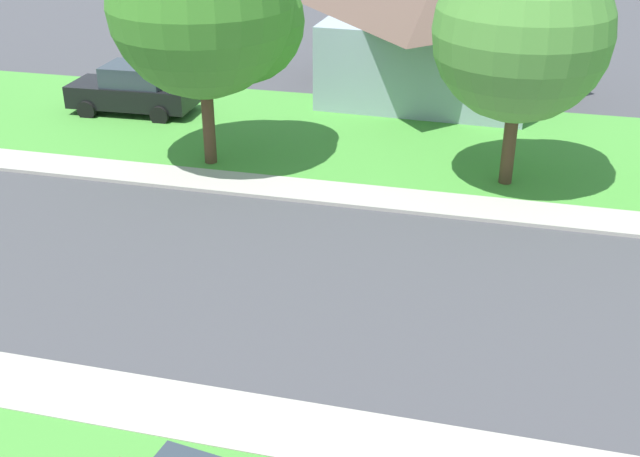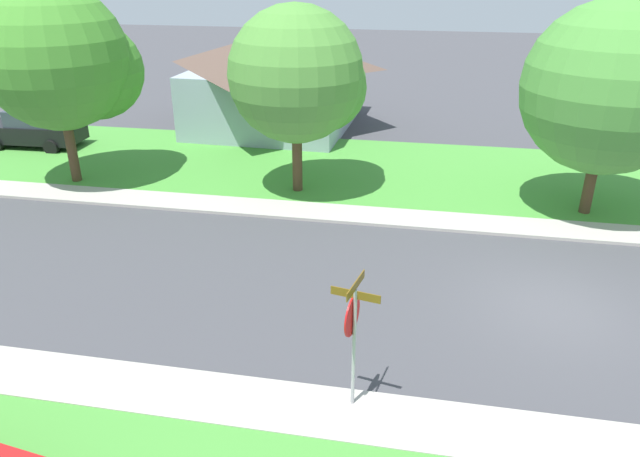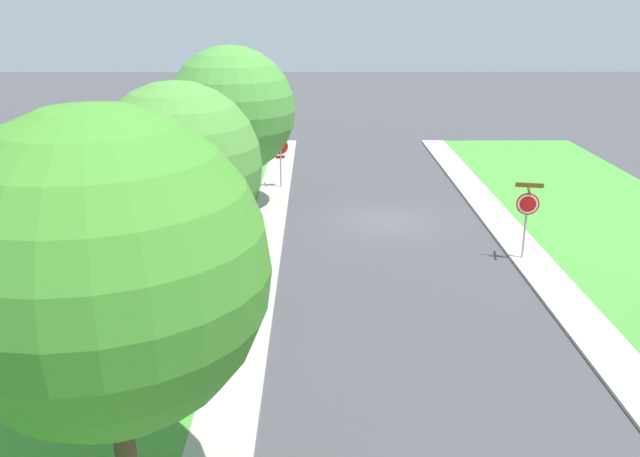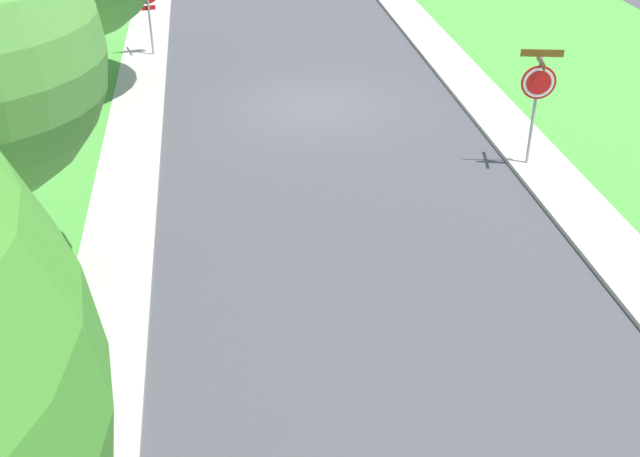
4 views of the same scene
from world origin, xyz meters
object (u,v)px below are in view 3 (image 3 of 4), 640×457
at_px(tree_sidewalk_near, 225,114).
at_px(stop_sign_far_corner, 527,208).
at_px(tree_sidewalk_far, 171,169).
at_px(tree_across_left, 91,275).
at_px(stop_sign_near_corner, 280,150).

bearing_deg(tree_sidewalk_near, stop_sign_far_corner, 148.89).
xyz_separation_m(tree_sidewalk_far, tree_sidewalk_near, (-0.23, -9.91, -0.05)).
height_order(tree_sidewalk_near, tree_across_left, tree_across_left).
relative_size(stop_sign_near_corner, tree_sidewalk_near, 0.40).
xyz_separation_m(stop_sign_far_corner, tree_sidewalk_far, (11.20, 3.30, 2.19)).
bearing_deg(tree_across_left, tree_sidewalk_far, -86.35).
bearing_deg(tree_sidewalk_near, stop_sign_near_corner, -128.48).
bearing_deg(stop_sign_near_corner, tree_sidewalk_near, 51.52).
bearing_deg(stop_sign_far_corner, stop_sign_near_corner, -46.57).
relative_size(stop_sign_far_corner, tree_across_left, 0.38).
xyz_separation_m(stop_sign_near_corner, tree_sidewalk_far, (2.38, 12.61, 2.20)).
bearing_deg(tree_across_left, stop_sign_far_corner, -132.08).
xyz_separation_m(tree_sidewalk_near, tree_across_left, (-0.31, 18.41, 0.46)).
bearing_deg(stop_sign_far_corner, tree_sidewalk_near, -31.11).
xyz_separation_m(tree_sidewalk_far, tree_across_left, (-0.54, 8.50, 0.40)).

